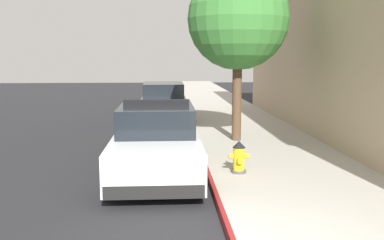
{
  "coord_description": "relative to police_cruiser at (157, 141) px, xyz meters",
  "views": [
    {
      "loc": [
        -0.95,
        -4.83,
        2.63
      ],
      "look_at": [
        -0.28,
        6.15,
        1.0
      ],
      "focal_mm": 39.69,
      "sensor_mm": 36.0,
      "label": 1
    }
  ],
  "objects": [
    {
      "name": "fire_hydrant",
      "position": [
        1.79,
        -0.61,
        -0.26
      ],
      "size": [
        0.44,
        0.4,
        0.76
      ],
      "color": "#4C4C51",
      "rests_on": "sidewalk_pavement"
    },
    {
      "name": "street_tree",
      "position": [
        2.34,
        3.08,
        2.98
      ],
      "size": [
        2.97,
        2.97,
        5.09
      ],
      "color": "brown",
      "rests_on": "sidewalk_pavement"
    },
    {
      "name": "police_cruiser",
      "position": [
        0.0,
        0.0,
        0.0
      ],
      "size": [
        1.94,
        4.84,
        1.68
      ],
      "color": "white",
      "rests_on": "ground"
    },
    {
      "name": "sidewalk_pavement",
      "position": [
        3.01,
        5.31,
        -0.68
      ],
      "size": [
        3.67,
        60.0,
        0.13
      ],
      "primitive_type": "cube",
      "color": "#ADA89E",
      "rests_on": "ground"
    },
    {
      "name": "ground_plane",
      "position": [
        -2.99,
        5.31,
        -0.84
      ],
      "size": [
        32.01,
        60.0,
        0.2
      ],
      "primitive_type": "cube",
      "color": "#232326"
    },
    {
      "name": "curb_painted_edge",
      "position": [
        1.13,
        5.31,
        -0.68
      ],
      "size": [
        0.08,
        60.0,
        0.13
      ],
      "primitive_type": "cube",
      "color": "maroon",
      "rests_on": "ground"
    },
    {
      "name": "parked_car_silver_ahead",
      "position": [
        0.12,
        8.35,
        -0.0
      ],
      "size": [
        1.94,
        4.84,
        1.56
      ],
      "color": "#B2B5BA",
      "rests_on": "ground"
    }
  ]
}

